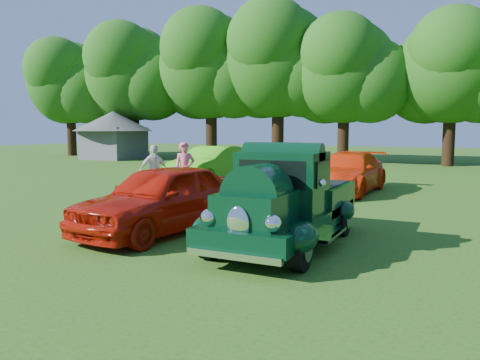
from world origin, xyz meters
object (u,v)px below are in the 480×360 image
at_px(red_convertible, 162,198).
at_px(gazebo, 113,130).
at_px(back_car_orange, 347,173).
at_px(spectator_white, 154,171).
at_px(spectator_grey, 280,178).
at_px(back_car_black, 287,173).
at_px(spectator_pink, 185,170).
at_px(hero_pickup, 286,204).
at_px(back_car_lime, 212,165).

relative_size(red_convertible, gazebo, 0.74).
height_order(back_car_orange, spectator_white, spectator_white).
bearing_deg(spectator_grey, back_car_black, 151.59).
bearing_deg(spectator_white, red_convertible, -112.90).
bearing_deg(back_car_black, red_convertible, -77.87).
bearing_deg(spectator_pink, back_car_orange, -0.81).
distance_m(red_convertible, spectator_white, 5.97).
relative_size(hero_pickup, back_car_orange, 0.95).
relative_size(hero_pickup, spectator_white, 2.68).
bearing_deg(hero_pickup, spectator_grey, 112.43).
relative_size(spectator_pink, spectator_white, 1.05).
xyz_separation_m(back_car_black, back_car_orange, (2.21, 0.63, 0.04)).
relative_size(back_car_black, back_car_orange, 0.99).
xyz_separation_m(hero_pickup, back_car_lime, (-6.92, 9.18, -0.02)).
bearing_deg(back_car_orange, spectator_white, -141.78).
distance_m(hero_pickup, spectator_pink, 7.53).
distance_m(spectator_grey, gazebo, 26.53).
distance_m(back_car_black, gazebo, 23.74).
height_order(red_convertible, back_car_lime, back_car_lime).
relative_size(hero_pickup, gazebo, 0.78).
xyz_separation_m(spectator_pink, gazebo, (-17.13, 16.10, 1.42)).
distance_m(red_convertible, back_car_lime, 10.10).
relative_size(back_car_lime, spectator_grey, 2.92).
bearing_deg(back_car_black, spectator_grey, -61.03).
bearing_deg(hero_pickup, back_car_lime, 127.00).
xyz_separation_m(back_car_orange, spectator_grey, (-1.22, -4.04, 0.10)).
height_order(red_convertible, spectator_pink, spectator_pink).
relative_size(back_car_black, spectator_grey, 3.04).
relative_size(spectator_pink, spectator_grey, 1.14).
height_order(red_convertible, gazebo, gazebo).
xyz_separation_m(back_car_black, spectator_white, (-3.76, -3.58, 0.20)).
bearing_deg(spectator_pink, spectator_grey, -42.22).
height_order(spectator_white, gazebo, gazebo).
height_order(hero_pickup, back_car_lime, hero_pickup).
distance_m(back_car_black, spectator_white, 5.20).
xyz_separation_m(back_car_black, spectator_pink, (-2.71, -3.17, 0.25)).
distance_m(spectator_white, gazebo, 23.09).
bearing_deg(spectator_white, gazebo, 73.31).
height_order(spectator_pink, spectator_grey, spectator_pink).
height_order(back_car_black, spectator_grey, spectator_grey).
height_order(hero_pickup, spectator_grey, hero_pickup).
height_order(spectator_grey, spectator_white, spectator_white).
xyz_separation_m(hero_pickup, spectator_pink, (-5.66, 4.96, 0.13)).
relative_size(red_convertible, back_car_black, 0.90).
xyz_separation_m(spectator_pink, spectator_grey, (3.71, -0.24, -0.12)).
bearing_deg(gazebo, red_convertible, -47.01).
relative_size(red_convertible, back_car_lime, 0.94).
bearing_deg(spectator_grey, spectator_pink, -138.42).
bearing_deg(red_convertible, gazebo, 140.04).
xyz_separation_m(back_car_lime, spectator_pink, (1.26, -4.22, 0.15)).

